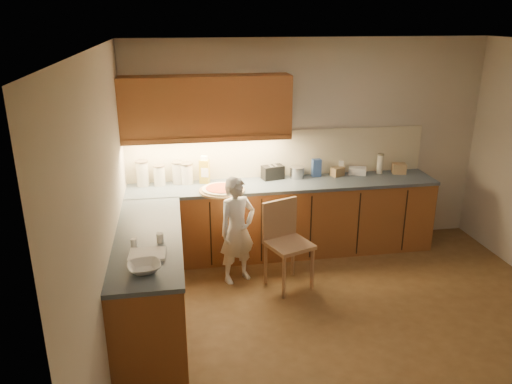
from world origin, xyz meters
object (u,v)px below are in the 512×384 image
child (237,230)px  wooden_chair (285,238)px  pizza_on_board (222,190)px  toaster (273,172)px  oil_jug (204,171)px

child → wooden_chair: (0.50, -0.17, -0.05)m
pizza_on_board → toaster: bearing=29.2°
oil_jug → toaster: bearing=1.5°
pizza_on_board → child: 0.55m
oil_jug → toaster: (0.84, 0.02, -0.07)m
child → oil_jug: size_ratio=3.60×
oil_jug → wooden_chair: bearing=-49.9°
pizza_on_board → oil_jug: bearing=116.4°
toaster → wooden_chair: bearing=-105.7°
wooden_chair → toaster: bearing=66.0°
pizza_on_board → wooden_chair: (0.62, -0.59, -0.39)m
child → toaster: 1.04m
wooden_chair → oil_jug: bearing=109.1°
oil_jug → child: bearing=-69.3°
toaster → oil_jug: bearing=168.7°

